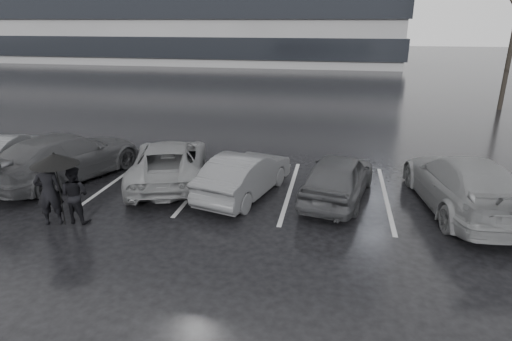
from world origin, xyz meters
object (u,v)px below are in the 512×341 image
Objects in this scene: car_main at (338,177)px; car_east at (464,183)px; pedestrian_left at (49,192)px; car_west_a at (245,174)px; car_west_b at (169,162)px; pedestrian_right at (75,194)px; car_west_d at (2,155)px; car_west_c at (67,157)px.

car_east is at bearing -170.38° from car_main.
car_east is (3.30, -0.11, 0.07)m from car_main.
car_east is 2.95× the size of pedestrian_left.
car_west_b is (-2.56, 0.61, 0.03)m from car_west_a.
car_east reaches higher than car_west_a.
car_west_a is 2.24× the size of pedestrian_left.
pedestrian_left is (-7.03, -3.00, 0.20)m from car_main.
car_main is at bearing 159.20° from car_west_b.
pedestrian_right is (-6.49, -2.76, 0.07)m from car_main.
car_west_d is 0.84× the size of car_east.
pedestrian_left is at bearing 45.09° from car_west_b.
car_main is 7.64m from pedestrian_left.
car_west_c is (-5.88, 0.26, 0.11)m from car_west_a.
car_west_a is at bearing 149.91° from car_west_b.
car_west_b is at bearing -11.02° from car_east.
car_west_a is at bearing -141.52° from pedestrian_right.
pedestrian_right is (2.06, -2.78, -0.00)m from car_west_c.
car_main is 2.27× the size of pedestrian_left.
car_west_b is 5.60m from car_west_d.
car_west_a is 0.91× the size of car_west_d.
pedestrian_left reaches higher than car_east.
car_east is at bearing 160.06° from car_west_b.
car_west_c is at bearing 170.52° from car_west_d.
car_west_a is at bearing 16.56° from car_main.
car_west_b is 0.93× the size of car_west_c.
car_main is at bearing 167.83° from car_west_d.
car_main reaches higher than car_west_b.
car_main is 2.64× the size of pedestrian_right.
car_west_b is at bearing -106.97° from pedestrian_right.
car_east is at bearing 169.80° from pedestrian_left.
pedestrian_left is (1.52, -3.02, 0.12)m from car_west_c.
car_west_c is at bearing -10.82° from car_west_b.
pedestrian_left reaches higher than car_west_c.
car_west_a is 2.63m from car_west_b.
car_main reaches higher than car_west_a.
car_west_c reaches higher than pedestrian_right.
car_west_a is 5.17m from pedestrian_left.
pedestrian_left is at bearing 129.83° from car_west_d.
car_west_c is (-8.55, 0.03, 0.08)m from car_main.
car_main is 5.24m from car_west_b.
pedestrian_right is (4.32, -2.65, 0.04)m from car_west_d.
pedestrian_left is at bearing 29.32° from pedestrian_right.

